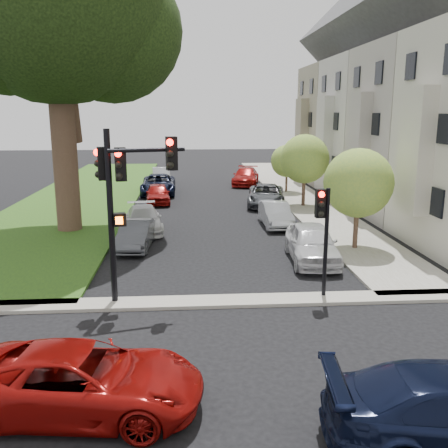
{
  "coord_description": "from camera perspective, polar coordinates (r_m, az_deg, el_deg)",
  "views": [
    {
      "loc": [
        -1.32,
        -13.46,
        6.2
      ],
      "look_at": [
        0.0,
        5.0,
        2.0
      ],
      "focal_mm": 40.0,
      "sensor_mm": 36.0,
      "label": 1
    }
  ],
  "objects": [
    {
      "name": "house_b",
      "position": [
        32.07,
        21.94,
        13.2
      ],
      "size": [
        7.7,
        7.55,
        15.97
      ],
      "color": "#9B948D",
      "rests_on": "ground"
    },
    {
      "name": "car_parked_5",
      "position": [
        23.28,
        -10.06,
        -1.23
      ],
      "size": [
        1.59,
        3.96,
        1.28
      ],
      "primitive_type": "imported",
      "rotation": [
        0.0,
        0.0,
        -0.06
      ],
      "color": "#3F4247",
      "rests_on": "ground"
    },
    {
      "name": "house_c",
      "position": [
        38.98,
        17.07,
        13.32
      ],
      "size": [
        7.7,
        7.55,
        15.97
      ],
      "color": "beige",
      "rests_on": "ground"
    },
    {
      "name": "car_parked_9",
      "position": [
        44.05,
        -7.2,
        5.5
      ],
      "size": [
        1.84,
        4.31,
        1.38
      ],
      "primitive_type": "imported",
      "rotation": [
        0.0,
        0.0,
        0.09
      ],
      "color": "#999BA0",
      "rests_on": "ground"
    },
    {
      "name": "traffic_signal_main",
      "position": [
        16.0,
        -11.38,
        4.33
      ],
      "size": [
        2.78,
        0.83,
        5.68
      ],
      "color": "black",
      "rests_on": "ground"
    },
    {
      "name": "grass_strip",
      "position": [
        38.73,
        -15.49,
        3.2
      ],
      "size": [
        8.0,
        44.0,
        0.12
      ],
      "primitive_type": "cube",
      "color": "#26461A",
      "rests_on": "ground"
    },
    {
      "name": "car_parked_0",
      "position": [
        21.24,
        10.0,
        -2.15
      ],
      "size": [
        2.19,
        4.8,
        1.6
      ],
      "primitive_type": "imported",
      "rotation": [
        0.0,
        0.0,
        -0.07
      ],
      "color": "silver",
      "rests_on": "ground"
    },
    {
      "name": "small_tree_c",
      "position": [
        38.67,
        7.21,
        7.15
      ],
      "size": [
        2.47,
        2.47,
        3.71
      ],
      "color": "#422C22",
      "rests_on": "ground"
    },
    {
      "name": "small_tree_b",
      "position": [
        32.96,
        9.2,
        7.34
      ],
      "size": [
        3.17,
        3.17,
        4.76
      ],
      "color": "#422C22",
      "rests_on": "ground"
    },
    {
      "name": "car_parked_8",
      "position": [
        38.3,
        -7.52,
        4.51
      ],
      "size": [
        2.57,
        5.47,
        1.51
      ],
      "primitive_type": "imported",
      "rotation": [
        0.0,
        0.0,
        0.01
      ],
      "color": "black",
      "rests_on": "ground"
    },
    {
      "name": "traffic_signal_secondary",
      "position": [
        16.64,
        11.25,
        0.14
      ],
      "size": [
        0.47,
        0.38,
        3.77
      ],
      "color": "black",
      "rests_on": "ground"
    },
    {
      "name": "car_parked_6",
      "position": [
        26.53,
        -9.18,
        0.54
      ],
      "size": [
        2.42,
        4.67,
        1.29
      ],
      "primitive_type": "imported",
      "rotation": [
        0.0,
        0.0,
        0.14
      ],
      "color": "silver",
      "rests_on": "ground"
    },
    {
      "name": "car_parked_2",
      "position": [
        33.39,
        4.83,
        3.28
      ],
      "size": [
        3.15,
        5.44,
        1.42
      ],
      "primitive_type": "imported",
      "rotation": [
        0.0,
        0.0,
        -0.16
      ],
      "color": "#3F4247",
      "rests_on": "ground"
    },
    {
      "name": "small_tree_a",
      "position": [
        22.97,
        15.11,
        4.53
      ],
      "size": [
        3.08,
        3.08,
        4.63
      ],
      "color": "#422C22",
      "rests_on": "ground"
    },
    {
      "name": "car_parked_4",
      "position": [
        42.91,
        2.49,
        5.45
      ],
      "size": [
        3.01,
        5.34,
        1.46
      ],
      "primitive_type": "imported",
      "rotation": [
        0.0,
        0.0,
        -0.2
      ],
      "color": "maroon",
      "rests_on": "ground"
    },
    {
      "name": "sidewalk_right",
      "position": [
        38.81,
        7.99,
        3.56
      ],
      "size": [
        3.5,
        44.0,
        0.12
      ],
      "primitive_type": "cube",
      "color": "gray",
      "rests_on": "ground"
    },
    {
      "name": "car_parked_7",
      "position": [
        34.52,
        -7.57,
        3.46
      ],
      "size": [
        1.89,
        4.04,
        1.34
      ],
      "primitive_type": "imported",
      "rotation": [
        0.0,
        0.0,
        0.08
      ],
      "color": "maroon",
      "rests_on": "ground"
    },
    {
      "name": "ground",
      "position": [
        14.88,
        1.4,
        -11.84
      ],
      "size": [
        140.0,
        140.0,
        0.0
      ],
      "primitive_type": "plane",
      "color": "black",
      "rests_on": "ground"
    },
    {
      "name": "sidewalk_cross",
      "position": [
        16.69,
        0.74,
        -8.8
      ],
      "size": [
        60.0,
        1.0,
        0.12
      ],
      "primitive_type": "cube",
      "color": "gray",
      "rests_on": "ground"
    },
    {
      "name": "car_cross_near",
      "position": [
        11.31,
        -16.0,
        -16.78
      ],
      "size": [
        5.36,
        2.94,
        1.42
      ],
      "primitive_type": "imported",
      "rotation": [
        0.0,
        0.0,
        1.46
      ],
      "color": "maroon",
      "rests_on": "ground"
    },
    {
      "name": "car_parked_1",
      "position": [
        27.5,
        5.92,
        1.09
      ],
      "size": [
        1.44,
        4.01,
        1.32
      ],
      "primitive_type": "imported",
      "rotation": [
        0.0,
        0.0,
        0.01
      ],
      "color": "#999BA0",
      "rests_on": "ground"
    },
    {
      "name": "house_d",
      "position": [
        46.07,
        13.68,
        13.35
      ],
      "size": [
        7.7,
        7.55,
        15.97
      ],
      "color": "tan",
      "rests_on": "ground"
    }
  ]
}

